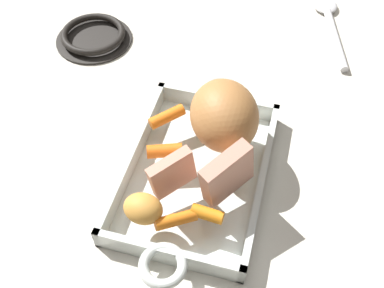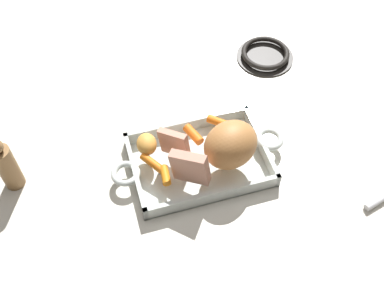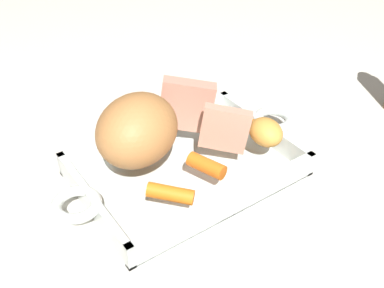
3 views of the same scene
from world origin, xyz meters
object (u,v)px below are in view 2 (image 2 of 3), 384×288
(pork_roast, at_px, (231,145))
(baby_carrot_southwest, at_px, (165,175))
(pepper_mill, at_px, (7,166))
(roasting_dish, at_px, (199,161))
(roast_slice_thin, at_px, (174,143))
(baby_carrot_center_left, at_px, (220,122))
(potato_halved, at_px, (147,144))
(stove_burner_rear, at_px, (265,55))
(baby_carrot_southeast, at_px, (194,134))
(baby_carrot_center_right, at_px, (152,163))
(roast_slice_outer, at_px, (190,167))

(pork_roast, height_order, baby_carrot_southwest, pork_roast)
(pepper_mill, bearing_deg, roasting_dish, 170.84)
(roast_slice_thin, relative_size, baby_carrot_southwest, 1.50)
(roasting_dish, height_order, pork_roast, pork_roast)
(baby_carrot_center_left, bearing_deg, potato_halved, 6.80)
(roasting_dish, distance_m, stove_burner_rear, 0.39)
(pork_roast, distance_m, baby_carrot_southeast, 0.10)
(roast_slice_thin, height_order, stove_burner_rear, roast_slice_thin)
(baby_carrot_center_right, distance_m, pepper_mill, 0.30)
(pork_roast, xyz_separation_m, baby_carrot_center_right, (0.17, -0.03, -0.04))
(baby_carrot_center_left, height_order, stove_burner_rear, baby_carrot_center_left)
(roasting_dish, relative_size, potato_halved, 7.27)
(roast_slice_thin, relative_size, roast_slice_outer, 0.85)
(pork_roast, relative_size, baby_carrot_southeast, 2.32)
(roast_slice_thin, height_order, baby_carrot_center_right, roast_slice_thin)
(baby_carrot_center_left, relative_size, baby_carrot_center_right, 1.02)
(roasting_dish, relative_size, pepper_mill, 2.69)
(pork_roast, relative_size, baby_carrot_center_left, 2.08)
(roast_slice_outer, xyz_separation_m, pepper_mill, (0.37, -0.12, -0.01))
(pepper_mill, bearing_deg, baby_carrot_center_right, 167.36)
(pepper_mill, bearing_deg, roast_slice_thin, 172.80)
(baby_carrot_southwest, height_order, stove_burner_rear, baby_carrot_southwest)
(baby_carrot_center_right, bearing_deg, baby_carrot_southwest, 117.19)
(pork_roast, distance_m, baby_carrot_center_left, 0.10)
(roast_slice_outer, distance_m, baby_carrot_center_left, 0.16)
(baby_carrot_center_right, xyz_separation_m, pepper_mill, (0.30, -0.07, 0.02))
(roast_slice_thin, bearing_deg, roasting_dish, 158.23)
(roasting_dish, xyz_separation_m, baby_carrot_center_right, (0.11, 0.00, 0.03))
(roast_slice_outer, bearing_deg, roast_slice_thin, -78.97)
(baby_carrot_southeast, bearing_deg, stove_burner_rear, -138.61)
(baby_carrot_southwest, distance_m, baby_carrot_center_left, 0.19)
(baby_carrot_southeast, distance_m, pepper_mill, 0.41)
(baby_carrot_center_left, distance_m, potato_halved, 0.18)
(pork_roast, xyz_separation_m, stove_burner_rear, (-0.21, -0.31, -0.08))
(roast_slice_thin, distance_m, potato_halved, 0.06)
(baby_carrot_southeast, bearing_deg, roast_slice_outer, 68.78)
(baby_carrot_center_left, bearing_deg, baby_carrot_center_right, 21.14)
(baby_carrot_center_left, bearing_deg, baby_carrot_southeast, 14.84)
(roasting_dish, height_order, baby_carrot_center_left, baby_carrot_center_left)
(stove_burner_rear, bearing_deg, roasting_dish, 46.46)
(baby_carrot_center_left, bearing_deg, pork_roast, 84.89)
(roasting_dish, relative_size, roast_slice_outer, 5.12)
(roast_slice_thin, height_order, baby_carrot_center_left, roast_slice_thin)
(baby_carrot_center_left, relative_size, potato_halved, 1.07)
(pepper_mill, bearing_deg, stove_burner_rear, -161.88)
(pork_roast, relative_size, potato_halved, 2.24)
(roasting_dish, height_order, baby_carrot_southwest, baby_carrot_southwest)
(roast_slice_outer, bearing_deg, pork_roast, -164.98)
(roasting_dish, xyz_separation_m, roast_slice_outer, (0.04, 0.05, 0.06))
(roasting_dish, distance_m, baby_carrot_southeast, 0.06)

